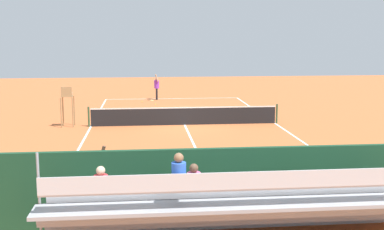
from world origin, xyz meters
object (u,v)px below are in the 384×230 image
(courtside_bench, at_px, (346,189))
(tennis_ball_far, at_px, (155,104))
(tennis_player, at_px, (157,86))
(umpire_chair, at_px, (67,102))
(tennis_racket, at_px, (152,100))
(equipment_bag, at_px, (285,206))
(tennis_net, at_px, (185,116))
(line_judge, at_px, (100,181))
(tennis_ball_near, at_px, (142,102))
(bleacher_stand, at_px, (239,207))

(courtside_bench, distance_m, tennis_ball_far, 21.68)
(tennis_player, height_order, tennis_ball_far, tennis_player)
(umpire_chair, relative_size, tennis_racket, 3.86)
(courtside_bench, xyz_separation_m, equipment_bag, (1.78, 0.13, -0.38))
(courtside_bench, xyz_separation_m, tennis_racket, (5.01, -23.36, -0.54))
(courtside_bench, bearing_deg, tennis_player, -79.02)
(tennis_net, relative_size, equipment_bag, 11.44)
(umpire_chair, distance_m, tennis_player, 11.56)
(line_judge, bearing_deg, tennis_ball_near, -92.76)
(tennis_racket, relative_size, tennis_ball_far, 8.40)
(equipment_bag, bearing_deg, bleacher_stand, 48.77)
(tennis_player, relative_size, line_judge, 1.00)
(umpire_chair, bearing_deg, tennis_ball_far, -121.97)
(tennis_player, bearing_deg, courtside_bench, 100.98)
(umpire_chair, height_order, courtside_bench, umpire_chair)
(equipment_bag, height_order, tennis_racket, equipment_bag)
(bleacher_stand, bearing_deg, tennis_net, -90.17)
(courtside_bench, relative_size, tennis_ball_near, 27.27)
(bleacher_stand, distance_m, tennis_player, 25.88)
(tennis_ball_far, bearing_deg, bleacher_stand, 93.25)
(equipment_bag, relative_size, tennis_ball_far, 13.64)
(tennis_net, distance_m, tennis_ball_near, 9.54)
(umpire_chair, distance_m, tennis_racket, 11.07)
(umpire_chair, bearing_deg, courtside_bench, 125.71)
(courtside_bench, height_order, tennis_racket, courtside_bench)
(courtside_bench, xyz_separation_m, tennis_player, (4.62, -23.80, 0.46))
(tennis_net, xyz_separation_m, equipment_bag, (-1.64, 13.40, -0.32))
(tennis_player, xyz_separation_m, line_judge, (2.19, 23.82, 0.00))
(umpire_chair, bearing_deg, tennis_player, -115.69)
(umpire_chair, bearing_deg, line_judge, 101.85)
(tennis_ball_near, bearing_deg, courtside_bench, 104.26)
(tennis_player, relative_size, tennis_ball_far, 29.18)
(bleacher_stand, relative_size, line_judge, 4.70)
(tennis_ball_far, bearing_deg, umpire_chair, 58.03)
(courtside_bench, distance_m, line_judge, 6.83)
(tennis_net, distance_m, bleacher_stand, 15.33)
(equipment_bag, bearing_deg, umpire_chair, -59.88)
(tennis_net, height_order, tennis_ball_far, tennis_net)
(umpire_chair, bearing_deg, tennis_ball_near, -113.13)
(tennis_racket, xyz_separation_m, tennis_ball_far, (-0.22, 2.22, 0.02))
(tennis_ball_far, bearing_deg, equipment_bag, 98.05)
(tennis_ball_near, bearing_deg, tennis_player, -130.88)
(tennis_racket, height_order, tennis_ball_near, tennis_ball_near)
(umpire_chair, bearing_deg, tennis_net, 178.89)
(bleacher_stand, bearing_deg, courtside_bench, -149.36)
(tennis_net, bearing_deg, tennis_racket, -81.10)
(tennis_ball_far, xyz_separation_m, line_judge, (2.02, 21.16, 0.98))
(tennis_net, height_order, equipment_bag, tennis_net)
(tennis_player, xyz_separation_m, tennis_ball_far, (0.17, 2.66, -0.98))
(tennis_racket, xyz_separation_m, tennis_ball_near, (0.72, 0.84, 0.02))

